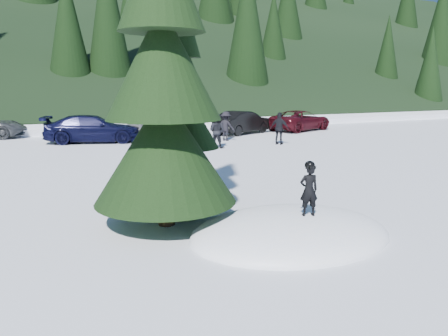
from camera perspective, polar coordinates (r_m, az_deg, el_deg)
name	(u,v)px	position (r m, az deg, el deg)	size (l,w,h in m)	color
ground	(290,235)	(9.60, 8.64, -8.64)	(200.00, 200.00, 0.00)	white
snow_mound	(290,235)	(9.60, 8.64, -8.64)	(4.48, 3.52, 0.96)	white
forest_hillside	(57,10)	(62.43, -21.00, 18.69)	(200.00, 60.00, 25.00)	black
spruce_tall	(163,78)	(9.75, -7.98, 11.56)	(3.20, 3.20, 8.60)	black
spruce_short	(185,127)	(11.44, -5.06, 5.39)	(2.20, 2.20, 5.37)	black
child_skier	(309,190)	(9.24, 11.02, -2.85)	(0.40, 0.26, 1.09)	black
adult_0	(217,131)	(22.33, -0.94, 4.87)	(0.85, 0.66, 1.74)	black
adult_1	(280,128)	(23.78, 7.26, 5.14)	(1.02, 0.42, 1.74)	black
adult_2	(226,126)	(25.27, 0.24, 5.48)	(1.08, 0.62, 1.68)	black
car_3	(93,129)	(25.54, -16.75, 4.92)	(2.14, 5.28, 1.53)	black
car_4	(164,125)	(27.05, -7.82, 5.58)	(1.81, 4.50, 1.53)	gray
car_5	(243,122)	(28.94, 2.47, 5.98)	(1.59, 4.57, 1.51)	black
car_6	(300,120)	(31.48, 9.91, 6.14)	(2.36, 5.11, 1.42)	#3B0A11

